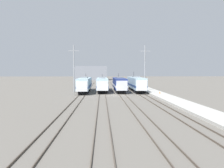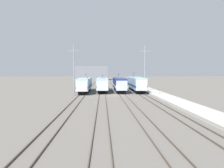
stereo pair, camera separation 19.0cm
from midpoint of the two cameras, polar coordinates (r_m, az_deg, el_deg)
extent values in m
plane|color=#666059|center=(51.80, 0.18, -2.92)|extent=(400.00, 400.00, 0.00)
cube|color=#4C4238|center=(52.04, -8.51, -2.85)|extent=(0.07, 120.00, 0.15)
cube|color=#4C4238|center=(51.90, -6.93, -2.85)|extent=(0.07, 120.00, 0.15)
cube|color=#4C4238|center=(51.75, -3.25, -2.85)|extent=(0.07, 120.00, 0.15)
cube|color=#4C4238|center=(51.74, -1.66, -2.85)|extent=(0.07, 120.00, 0.15)
cube|color=#4C4238|center=(51.89, 2.02, -2.83)|extent=(0.07, 120.00, 0.15)
cube|color=#4C4238|center=(52.02, 3.60, -2.82)|extent=(0.07, 120.00, 0.15)
cube|color=#4C4238|center=(52.47, 7.22, -2.79)|extent=(0.07, 120.00, 0.15)
cube|color=#4C4238|center=(52.73, 8.76, -2.77)|extent=(0.07, 120.00, 0.15)
cube|color=#232326|center=(55.61, -7.37, -2.03)|extent=(2.45, 3.99, 0.95)
cube|color=#232326|center=(64.61, -6.67, -1.29)|extent=(2.45, 3.99, 0.95)
cube|color=#9EBCCC|center=(59.97, -7.01, 0.19)|extent=(2.88, 18.14, 2.89)
cube|color=navy|center=(60.01, -7.00, -0.36)|extent=(2.92, 18.18, 0.52)
cube|color=silver|center=(51.73, -7.74, -0.54)|extent=(2.65, 1.73, 2.45)
cube|color=black|center=(50.92, -7.83, 0.01)|extent=(2.25, 0.08, 0.69)
cube|color=gray|center=(59.91, -7.02, 1.74)|extent=(1.58, 4.53, 0.35)
cylinder|color=#38383D|center=(63.88, -6.73, 2.24)|extent=(0.12, 0.12, 1.24)
cube|color=#232326|center=(57.21, -2.45, -1.86)|extent=(2.53, 3.73, 0.95)
cube|color=#232326|center=(65.65, -2.44, -1.20)|extent=(2.53, 3.73, 0.95)
cube|color=#9EBCCC|center=(61.30, -2.45, 0.22)|extent=(2.97, 16.95, 2.75)
cube|color=navy|center=(61.34, -2.45, -0.29)|extent=(3.01, 16.99, 0.50)
cube|color=silver|center=(53.98, -2.46, -0.42)|extent=(2.74, 2.46, 2.34)
cube|color=black|center=(52.80, -2.46, 0.06)|extent=(2.33, 0.08, 0.66)
cube|color=gray|center=(61.24, -2.45, 1.67)|extent=(1.64, 4.24, 0.35)
cylinder|color=#38383D|center=(64.96, -2.45, 2.08)|extent=(0.12, 0.12, 1.06)
cube|color=black|center=(57.07, 2.34, -1.87)|extent=(2.50, 3.56, 0.95)
cube|color=black|center=(65.11, 1.75, -1.23)|extent=(2.50, 3.56, 0.95)
cube|color=navy|center=(60.96, 2.03, 0.24)|extent=(2.94, 16.19, 2.84)
cube|color=silver|center=(60.99, 2.03, -0.29)|extent=(2.98, 16.23, 0.51)
cube|color=silver|center=(53.95, 2.60, -0.38)|extent=(2.71, 2.27, 2.41)
cube|color=black|center=(52.87, 2.71, 0.12)|extent=(2.30, 0.08, 0.68)
cube|color=slate|center=(60.90, 2.03, 1.74)|extent=(1.62, 4.05, 0.35)
cylinder|color=#38383D|center=(64.44, 1.79, 2.23)|extent=(0.12, 0.12, 1.26)
cube|color=#232326|center=(57.81, 7.04, -1.83)|extent=(2.49, 4.10, 0.95)
cube|color=#232326|center=(66.98, 5.73, -1.12)|extent=(2.49, 4.10, 0.95)
cube|color=#9EBCCC|center=(62.26, 6.35, 0.35)|extent=(2.92, 18.63, 2.98)
cube|color=navy|center=(62.29, 6.34, -0.19)|extent=(2.96, 18.67, 0.54)
cube|color=silver|center=(54.01, 7.70, -0.34)|extent=(2.69, 2.05, 2.54)
cube|color=black|center=(53.05, 7.88, 0.20)|extent=(2.29, 0.08, 0.71)
cube|color=gray|center=(62.20, 6.36, 1.89)|extent=(1.61, 4.66, 0.35)
cylinder|color=#38383D|center=(66.24, 5.82, 2.50)|extent=(0.12, 0.12, 1.57)
cylinder|color=gray|center=(59.24, -9.81, 3.92)|extent=(0.32, 0.32, 12.61)
cube|color=gray|center=(59.49, -9.86, 8.54)|extent=(2.87, 0.16, 0.16)
cylinder|color=gray|center=(59.86, 8.69, 3.92)|extent=(0.32, 0.32, 12.61)
cube|color=gray|center=(60.11, 8.73, 8.49)|extent=(2.87, 0.16, 0.16)
cube|color=#B7B5AD|center=(53.45, 12.20, -2.60)|extent=(4.00, 120.00, 0.37)
cone|color=orange|center=(53.31, 12.50, -2.16)|extent=(0.31, 0.31, 0.48)
cube|color=gray|center=(146.92, -5.36, 2.86)|extent=(21.29, 14.31, 9.13)
camera|label=1|loc=(0.09, -89.90, 0.01)|focal=35.00mm
camera|label=2|loc=(0.09, 90.10, -0.01)|focal=35.00mm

